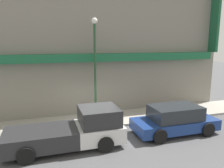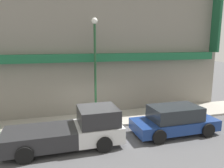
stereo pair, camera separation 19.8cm
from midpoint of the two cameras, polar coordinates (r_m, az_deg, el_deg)
ground_plane at (r=12.43m, az=-3.63°, el=-11.76°), size 80.00×80.00×0.00m
sidewalk at (r=13.61m, az=-4.88°, el=-9.47°), size 36.00×2.63×0.12m
building at (r=15.54m, az=-7.15°, el=8.49°), size 19.80×3.80×9.20m
pickup_truck at (r=10.42m, az=-9.69°, el=-11.85°), size 5.28×2.15×1.77m
parked_car at (r=12.19m, az=16.45°, el=-9.02°), size 4.47×2.05×1.48m
fire_hydrant at (r=14.64m, az=15.96°, el=-6.92°), size 0.21×0.21×0.59m
street_lamp at (r=13.14m, az=-4.01°, el=6.83°), size 0.36×0.36×6.06m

